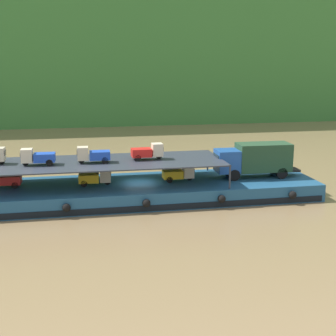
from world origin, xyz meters
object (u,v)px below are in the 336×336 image
Objects in this scene: mini_truck_upper_mid at (38,157)px; mini_truck_upper_bow at (148,152)px; covered_lorry at (255,159)px; mini_truck_upper_fore at (93,155)px; mini_truck_lower_stern at (4,179)px; cargo_barge at (140,191)px; mini_truck_lower_aft at (95,177)px; mini_truck_lower_mid at (179,173)px.

mini_truck_upper_bow is (9.24, 0.56, 0.00)m from mini_truck_upper_mid.
mini_truck_upper_mid is (-19.05, -0.40, 1.00)m from covered_lorry.
mini_truck_lower_stern is at bearing 173.17° from mini_truck_upper_fore.
mini_truck_lower_aft is at bearing -179.08° from cargo_barge.
mini_truck_upper_bow reaches higher than mini_truck_lower_aft.
mini_truck_lower_aft is 1.01× the size of mini_truck_upper_fore.
cargo_barge is 11.28× the size of mini_truck_upper_fore.
mini_truck_upper_mid is (2.93, -0.95, 2.00)m from mini_truck_lower_stern.
cargo_barge is 11.49m from mini_truck_lower_stern.
mini_truck_upper_bow is at bearing 3.45° from mini_truck_upper_mid.
mini_truck_upper_fore reaches higher than mini_truck_lower_stern.
mini_truck_upper_mid is at bearing -176.55° from mini_truck_upper_bow.
cargo_barge is 3.95× the size of covered_lorry.
mini_truck_upper_mid is (-11.96, -0.32, 2.00)m from mini_truck_lower_mid.
mini_truck_upper_mid is at bearing -18.00° from mini_truck_lower_stern.
covered_lorry is at bearing 0.34° from cargo_barge.
mini_truck_lower_mid is (-7.09, -0.08, -1.00)m from covered_lorry.
mini_truck_upper_bow is (-9.81, 0.16, 1.00)m from covered_lorry.
mini_truck_upper_bow is at bearing -1.86° from mini_truck_lower_stern.
covered_lorry is 2.85× the size of mini_truck_upper_mid.
mini_truck_upper_bow is (0.79, 0.22, 3.44)m from cargo_barge.
mini_truck_lower_stern is 12.34m from mini_truck_upper_bow.
covered_lorry is at bearing 0.65° from mini_truck_lower_mid.
mini_truck_upper_fore is 1.00× the size of mini_truck_upper_bow.
mini_truck_upper_mid and mini_truck_upper_fore have the same top height.
covered_lorry is at bearing 1.34° from mini_truck_upper_fore.
mini_truck_upper_bow is (4.72, 0.50, 0.00)m from mini_truck_upper_fore.
covered_lorry is 19.08m from mini_truck_upper_mid.
mini_truck_lower_mid is 12.13m from mini_truck_upper_mid.
mini_truck_lower_stern reaches higher than cargo_barge.
mini_truck_lower_aft and mini_truck_lower_mid have the same top height.
mini_truck_lower_stern is 1.01× the size of mini_truck_upper_fore.
mini_truck_lower_mid is 1.00× the size of mini_truck_upper_fore.
covered_lorry is 2.84× the size of mini_truck_lower_stern.
mini_truck_lower_mid is (14.89, -0.63, 0.00)m from mini_truck_lower_stern.
mini_truck_lower_stern is at bearing 178.57° from covered_lorry.
mini_truck_upper_mid is (-4.66, -0.28, 2.00)m from mini_truck_lower_aft.
mini_truck_lower_stern is at bearing 176.92° from cargo_barge.
mini_truck_upper_mid reaches higher than mini_truck_lower_stern.
mini_truck_upper_mid is 4.51m from mini_truck_upper_fore.
mini_truck_lower_aft is 5.08m from mini_truck_upper_mid.
mini_truck_lower_mid is (7.30, 0.04, 0.00)m from mini_truck_lower_aft.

